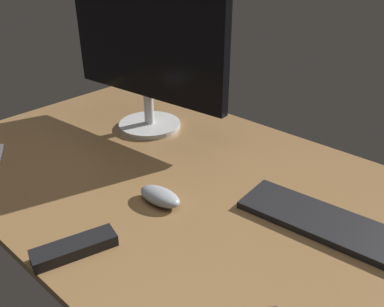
# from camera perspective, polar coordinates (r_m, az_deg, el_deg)

# --- Properties ---
(desk) EXTENTS (1.40, 0.84, 0.02)m
(desk) POSITION_cam_1_polar(r_m,az_deg,el_deg) (1.06, -1.66, -3.92)
(desk) COLOR olive
(desk) RESTS_ON ground
(monitor) EXTENTS (0.57, 0.20, 0.48)m
(monitor) POSITION_cam_1_polar(r_m,az_deg,el_deg) (1.25, -6.45, 14.83)
(monitor) COLOR silver
(monitor) RESTS_ON desk
(keyboard) EXTENTS (0.37, 0.15, 0.02)m
(keyboard) POSITION_cam_1_polar(r_m,az_deg,el_deg) (0.94, 17.80, -9.02)
(keyboard) COLOR black
(keyboard) RESTS_ON desk
(computer_mouse) EXTENTS (0.12, 0.06, 0.03)m
(computer_mouse) POSITION_cam_1_polar(r_m,az_deg,el_deg) (0.96, -4.45, -5.91)
(computer_mouse) COLOR #999EA5
(computer_mouse) RESTS_ON desk
(tv_remote) EXTENTS (0.09, 0.17, 0.02)m
(tv_remote) POSITION_cam_1_polar(r_m,az_deg,el_deg) (0.86, -15.92, -12.42)
(tv_remote) COLOR black
(tv_remote) RESTS_ON desk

